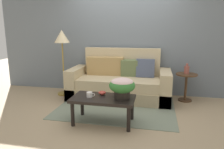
{
  "coord_description": "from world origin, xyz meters",
  "views": [
    {
      "loc": [
        0.75,
        -3.85,
        1.54
      ],
      "look_at": [
        -0.07,
        -0.03,
        0.69
      ],
      "focal_mm": 33.9,
      "sensor_mm": 36.0,
      "label": 1
    }
  ],
  "objects_px": {
    "couch": "(120,83)",
    "potted_plant": "(122,86)",
    "coffee_table": "(103,101)",
    "coffee_mug": "(90,95)",
    "table_vase": "(187,70)",
    "floor_lamp": "(62,42)",
    "side_table": "(186,82)",
    "snack_bowl": "(102,93)"
  },
  "relations": [
    {
      "from": "coffee_mug",
      "to": "snack_bowl",
      "type": "distance_m",
      "value": 0.23
    },
    {
      "from": "potted_plant",
      "to": "coffee_mug",
      "type": "bearing_deg",
      "value": -172.49
    },
    {
      "from": "couch",
      "to": "coffee_table",
      "type": "bearing_deg",
      "value": -91.39
    },
    {
      "from": "coffee_table",
      "to": "couch",
      "type": "bearing_deg",
      "value": 88.61
    },
    {
      "from": "couch",
      "to": "table_vase",
      "type": "height_order",
      "value": "couch"
    },
    {
      "from": "floor_lamp",
      "to": "potted_plant",
      "type": "bearing_deg",
      "value": -39.19
    },
    {
      "from": "floor_lamp",
      "to": "snack_bowl",
      "type": "height_order",
      "value": "floor_lamp"
    },
    {
      "from": "coffee_table",
      "to": "coffee_mug",
      "type": "height_order",
      "value": "coffee_mug"
    },
    {
      "from": "couch",
      "to": "table_vase",
      "type": "distance_m",
      "value": 1.47
    },
    {
      "from": "couch",
      "to": "coffee_table",
      "type": "height_order",
      "value": "couch"
    },
    {
      "from": "floor_lamp",
      "to": "table_vase",
      "type": "height_order",
      "value": "floor_lamp"
    },
    {
      "from": "floor_lamp",
      "to": "table_vase",
      "type": "distance_m",
      "value": 2.82
    },
    {
      "from": "floor_lamp",
      "to": "coffee_mug",
      "type": "bearing_deg",
      "value": -51.75
    },
    {
      "from": "side_table",
      "to": "table_vase",
      "type": "distance_m",
      "value": 0.28
    },
    {
      "from": "coffee_mug",
      "to": "table_vase",
      "type": "xyz_separation_m",
      "value": [
        1.68,
        1.49,
        0.2
      ]
    },
    {
      "from": "floor_lamp",
      "to": "snack_bowl",
      "type": "distance_m",
      "value": 1.91
    },
    {
      "from": "coffee_table",
      "to": "floor_lamp",
      "type": "bearing_deg",
      "value": 134.21
    },
    {
      "from": "side_table",
      "to": "coffee_mug",
      "type": "distance_m",
      "value": 2.24
    },
    {
      "from": "potted_plant",
      "to": "table_vase",
      "type": "bearing_deg",
      "value": 50.94
    },
    {
      "from": "couch",
      "to": "floor_lamp",
      "type": "bearing_deg",
      "value": -179.78
    },
    {
      "from": "couch",
      "to": "potted_plant",
      "type": "relative_size",
      "value": 5.28
    },
    {
      "from": "couch",
      "to": "coffee_table",
      "type": "distance_m",
      "value": 1.35
    },
    {
      "from": "coffee_table",
      "to": "snack_bowl",
      "type": "bearing_deg",
      "value": 111.83
    },
    {
      "from": "side_table",
      "to": "couch",
      "type": "bearing_deg",
      "value": -176.23
    },
    {
      "from": "potted_plant",
      "to": "snack_bowl",
      "type": "distance_m",
      "value": 0.4
    },
    {
      "from": "potted_plant",
      "to": "coffee_mug",
      "type": "relative_size",
      "value": 3.05
    },
    {
      "from": "coffee_mug",
      "to": "couch",
      "type": "bearing_deg",
      "value": 79.8
    },
    {
      "from": "couch",
      "to": "potted_plant",
      "type": "height_order",
      "value": "couch"
    },
    {
      "from": "side_table",
      "to": "potted_plant",
      "type": "distance_m",
      "value": 1.84
    },
    {
      "from": "potted_plant",
      "to": "table_vase",
      "type": "distance_m",
      "value": 1.83
    },
    {
      "from": "snack_bowl",
      "to": "table_vase",
      "type": "distance_m",
      "value": 2.02
    },
    {
      "from": "couch",
      "to": "table_vase",
      "type": "bearing_deg",
      "value": 4.13
    },
    {
      "from": "coffee_table",
      "to": "side_table",
      "type": "height_order",
      "value": "side_table"
    },
    {
      "from": "floor_lamp",
      "to": "potted_plant",
      "type": "xyz_separation_m",
      "value": [
        1.61,
        -1.32,
        -0.59
      ]
    },
    {
      "from": "coffee_table",
      "to": "snack_bowl",
      "type": "relative_size",
      "value": 7.93
    },
    {
      "from": "coffee_mug",
      "to": "side_table",
      "type": "bearing_deg",
      "value": 41.41
    },
    {
      "from": "coffee_table",
      "to": "coffee_mug",
      "type": "relative_size",
      "value": 7.45
    },
    {
      "from": "potted_plant",
      "to": "coffee_table",
      "type": "bearing_deg",
      "value": -174.44
    },
    {
      "from": "potted_plant",
      "to": "snack_bowl",
      "type": "height_order",
      "value": "potted_plant"
    },
    {
      "from": "couch",
      "to": "floor_lamp",
      "type": "xyz_separation_m",
      "value": [
        -1.34,
        -0.01,
        0.89
      ]
    },
    {
      "from": "coffee_table",
      "to": "table_vase",
      "type": "xyz_separation_m",
      "value": [
        1.46,
        1.45,
        0.31
      ]
    },
    {
      "from": "table_vase",
      "to": "side_table",
      "type": "bearing_deg",
      "value": -59.93
    }
  ]
}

